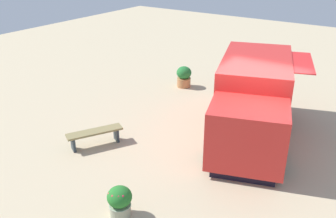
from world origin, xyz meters
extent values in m
plane|color=tan|center=(0.00, 0.00, 0.00)|extent=(40.00, 40.00, 0.00)
cube|color=red|center=(1.41, 0.55, 1.31)|extent=(4.28, 3.22, 2.14)
cube|color=red|center=(-1.17, -0.33, 1.05)|extent=(2.19, 2.44, 1.63)
cube|color=black|center=(-1.92, -0.58, 1.34)|extent=(0.57, 1.61, 0.62)
cube|color=black|center=(1.75, -0.46, 1.44)|extent=(1.99, 0.69, 0.75)
cube|color=red|center=(1.84, -0.74, 2.34)|extent=(2.36, 1.30, 0.03)
cube|color=black|center=(0.64, 0.28, 0.12)|extent=(5.43, 3.25, 0.24)
cylinder|color=black|center=(-1.26, 0.64, 0.44)|extent=(0.90, 0.49, 0.88)
cylinder|color=black|center=(-0.66, -1.15, 0.44)|extent=(0.90, 0.49, 0.88)
cylinder|color=black|center=(1.75, 1.66, 0.44)|extent=(0.90, 0.49, 0.88)
cylinder|color=black|center=(2.36, -0.13, 0.44)|extent=(0.90, 0.49, 0.88)
cylinder|color=gray|center=(-4.54, 1.20, 0.16)|extent=(0.48, 0.48, 0.31)
torus|color=gray|center=(-4.54, 1.20, 0.30)|extent=(0.50, 0.50, 0.04)
ellipsoid|color=#267029|center=(-4.54, 1.20, 0.52)|extent=(0.56, 0.56, 0.48)
sphere|color=#F3283C|center=(-4.35, 1.34, 0.55)|extent=(0.07, 0.07, 0.07)
sphere|color=red|center=(-4.73, 1.22, 0.65)|extent=(0.08, 0.08, 0.08)
sphere|color=#E63341|center=(-4.69, 1.36, 0.62)|extent=(0.09, 0.09, 0.09)
sphere|color=red|center=(-4.68, 1.10, 0.66)|extent=(0.07, 0.07, 0.07)
sphere|color=red|center=(-4.31, 1.22, 0.58)|extent=(0.07, 0.07, 0.07)
sphere|color=#E42243|center=(-4.62, 1.04, 0.66)|extent=(0.08, 0.08, 0.08)
cylinder|color=#B47749|center=(3.27, 4.39, 0.20)|extent=(0.58, 0.58, 0.39)
torus|color=#AD7A47|center=(3.27, 4.39, 0.38)|extent=(0.60, 0.60, 0.04)
ellipsoid|color=#226E31|center=(3.27, 4.39, 0.63)|extent=(0.64, 0.64, 0.54)
sphere|color=#D73947|center=(3.04, 4.53, 0.67)|extent=(0.09, 0.09, 0.09)
sphere|color=#D83452|center=(3.43, 4.22, 0.75)|extent=(0.05, 0.05, 0.05)
sphere|color=#E1323F|center=(3.50, 4.28, 0.70)|extent=(0.07, 0.07, 0.07)
sphere|color=#EF413D|center=(3.46, 4.49, 0.78)|extent=(0.06, 0.06, 0.06)
sphere|color=#F0374F|center=(3.53, 4.39, 0.66)|extent=(0.05, 0.05, 0.05)
cube|color=olive|center=(-2.54, 3.95, 0.46)|extent=(1.67, 1.17, 0.06)
cube|color=#2A353D|center=(-1.96, 3.62, 0.22)|extent=(0.24, 0.34, 0.43)
cube|color=#2A353D|center=(-3.13, 4.28, 0.22)|extent=(0.24, 0.34, 0.43)
camera|label=1|loc=(-9.39, -3.40, 5.64)|focal=39.15mm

